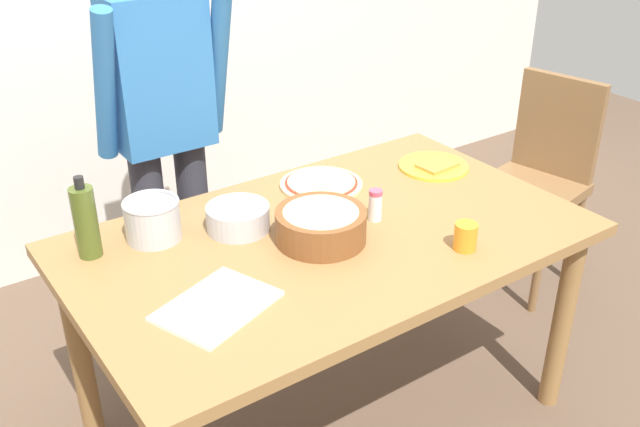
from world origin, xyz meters
TOP-DOWN VIEW (x-y plane):
  - ground at (0.00, 0.00)m, footprint 8.00×8.00m
  - dining_table at (0.00, 0.00)m, footprint 1.60×0.96m
  - person_cook at (-0.20, 0.76)m, footprint 0.49×0.25m
  - chair_wooden_right at (1.32, 0.23)m, footprint 0.47×0.47m
  - pizza_raw_on_board at (0.18, 0.30)m, footprint 0.29×0.29m
  - plate_with_slice at (0.61, 0.18)m, footprint 0.26×0.26m
  - popcorn_bowl at (-0.04, -0.02)m, footprint 0.28×0.28m
  - mixing_bowl_steel at (-0.22, 0.19)m, footprint 0.20×0.20m
  - olive_oil_bottle at (-0.65, 0.30)m, footprint 0.07×0.07m
  - steel_pot at (-0.46, 0.29)m, footprint 0.17×0.17m
  - cup_orange at (0.28, -0.31)m, footprint 0.07×0.07m
  - salt_shaker at (0.18, -0.01)m, footprint 0.04×0.04m
  - cutting_board_white at (-0.47, -0.15)m, footprint 0.36×0.31m

SIDE VIEW (x-z plane):
  - ground at x=0.00m, z-range 0.00..0.00m
  - chair_wooden_right at x=1.32m, z-range 0.07..1.02m
  - dining_table at x=0.00m, z-range 0.29..1.05m
  - cutting_board_white at x=-0.47m, z-range 0.76..0.77m
  - plate_with_slice at x=0.61m, z-range 0.76..0.78m
  - pizza_raw_on_board at x=0.18m, z-range 0.76..0.78m
  - mixing_bowl_steel at x=-0.22m, z-range 0.76..0.84m
  - cup_orange at x=0.28m, z-range 0.76..0.84m
  - salt_shaker at x=0.18m, z-range 0.76..0.87m
  - popcorn_bowl at x=-0.04m, z-range 0.76..0.88m
  - steel_pot at x=-0.46m, z-range 0.76..0.89m
  - olive_oil_bottle at x=-0.65m, z-range 0.75..1.00m
  - person_cook at x=-0.20m, z-range 0.13..1.75m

